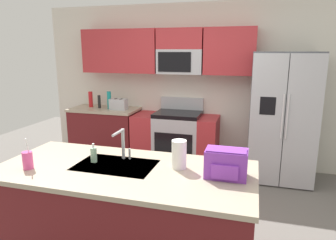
# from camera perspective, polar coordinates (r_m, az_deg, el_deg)

# --- Properties ---
(ground_plane) EXTENTS (9.00, 9.00, 0.00)m
(ground_plane) POSITION_cam_1_polar(r_m,az_deg,el_deg) (3.51, -2.59, -19.18)
(ground_plane) COLOR #66605B
(ground_plane) RESTS_ON ground
(kitchen_wall_unit) EXTENTS (5.20, 0.43, 2.60)m
(kitchen_wall_unit) POSITION_cam_1_polar(r_m,az_deg,el_deg) (5.04, 3.30, 8.43)
(kitchen_wall_unit) COLOR silver
(kitchen_wall_unit) RESTS_ON ground
(back_counter) EXTENTS (1.15, 0.63, 0.90)m
(back_counter) POSITION_cam_1_polar(r_m,az_deg,el_deg) (5.41, -11.60, -2.49)
(back_counter) COLOR maroon
(back_counter) RESTS_ON ground
(range_oven) EXTENTS (1.36, 0.61, 1.10)m
(range_oven) POSITION_cam_1_polar(r_m,az_deg,el_deg) (4.98, 1.44, -3.69)
(range_oven) COLOR #B7BABF
(range_oven) RESTS_ON ground
(refrigerator) EXTENTS (0.90, 0.76, 1.85)m
(refrigerator) POSITION_cam_1_polar(r_m,az_deg,el_deg) (4.66, 20.60, 0.45)
(refrigerator) COLOR #4C4F54
(refrigerator) RESTS_ON ground
(island_counter) EXTENTS (2.17, 0.99, 0.90)m
(island_counter) POSITION_cam_1_polar(r_m,az_deg,el_deg) (2.80, -7.97, -17.43)
(island_counter) COLOR maroon
(island_counter) RESTS_ON ground
(toaster) EXTENTS (0.28, 0.16, 0.18)m
(toaster) POSITION_cam_1_polar(r_m,az_deg,el_deg) (5.13, -9.25, 2.93)
(toaster) COLOR #B7BABF
(toaster) RESTS_ON back_counter
(pepper_mill) EXTENTS (0.05, 0.05, 0.22)m
(pepper_mill) POSITION_cam_1_polar(r_m,az_deg,el_deg) (5.34, -12.75, 3.38)
(pepper_mill) COLOR black
(pepper_mill) RESTS_ON back_counter
(bottle_red) EXTENTS (0.07, 0.07, 0.27)m
(bottle_red) POSITION_cam_1_polar(r_m,az_deg,el_deg) (5.48, -14.29, 3.79)
(bottle_red) COLOR red
(bottle_red) RESTS_ON back_counter
(bottle_teal) EXTENTS (0.07, 0.07, 0.29)m
(bottle_teal) POSITION_cam_1_polar(r_m,az_deg,el_deg) (5.23, -10.97, 3.68)
(bottle_teal) COLOR teal
(bottle_teal) RESTS_ON back_counter
(sink_faucet) EXTENTS (0.08, 0.21, 0.28)m
(sink_faucet) POSITION_cam_1_polar(r_m,az_deg,el_deg) (2.75, -8.55, -4.04)
(sink_faucet) COLOR #B7BABF
(sink_faucet) RESTS_ON island_counter
(drink_cup_pink) EXTENTS (0.08, 0.08, 0.27)m
(drink_cup_pink) POSITION_cam_1_polar(r_m,az_deg,el_deg) (2.80, -24.80, -6.84)
(drink_cup_pink) COLOR #EA4C93
(drink_cup_pink) RESTS_ON island_counter
(soap_dispenser) EXTENTS (0.06, 0.06, 0.17)m
(soap_dispenser) POSITION_cam_1_polar(r_m,az_deg,el_deg) (2.78, -13.76, -6.30)
(soap_dispenser) COLOR #A5D8B2
(soap_dispenser) RESTS_ON island_counter
(paper_towel_roll) EXTENTS (0.12, 0.12, 0.24)m
(paper_towel_roll) POSITION_cam_1_polar(r_m,az_deg,el_deg) (2.55, 2.09, -6.45)
(paper_towel_roll) COLOR white
(paper_towel_roll) RESTS_ON island_counter
(backpack) EXTENTS (0.32, 0.22, 0.23)m
(backpack) POSITION_cam_1_polar(r_m,az_deg,el_deg) (2.41, 10.84, -7.90)
(backpack) COLOR purple
(backpack) RESTS_ON island_counter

